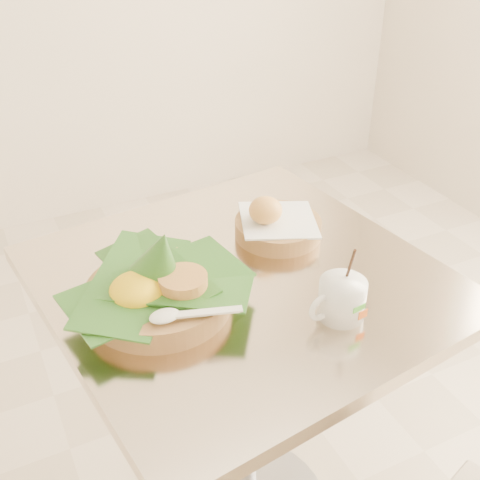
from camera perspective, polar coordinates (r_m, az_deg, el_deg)
name	(u,v)px	position (r m, az deg, el deg)	size (l,w,h in m)	color
cafe_table	(242,362)	(1.28, 0.18, -11.45)	(0.79, 0.79, 0.75)	gray
rice_basket	(158,287)	(1.05, -7.80, -4.39)	(0.32, 0.32, 0.16)	#A26E45
bread_basket	(276,224)	(1.25, 3.43, 1.49)	(0.20, 0.20, 0.09)	#A26E45
coffee_mug	(341,298)	(1.04, 9.55, -5.47)	(0.11, 0.08, 0.14)	white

